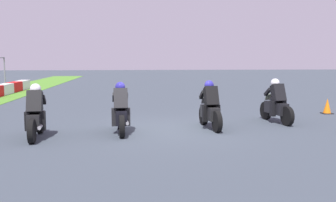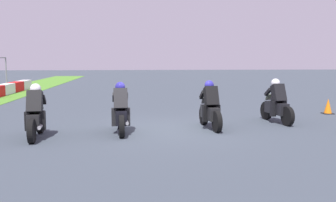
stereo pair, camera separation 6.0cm
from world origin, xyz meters
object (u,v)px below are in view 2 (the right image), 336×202
at_px(rider_lane_b, 210,109).
at_px(rider_lane_c, 121,112).
at_px(rider_lane_a, 277,105).
at_px(traffic_cone, 328,107).
at_px(rider_lane_d, 36,116).

relative_size(rider_lane_b, rider_lane_c, 1.00).
height_order(rider_lane_a, traffic_cone, rider_lane_a).
height_order(rider_lane_a, rider_lane_c, same).
distance_m(rider_lane_b, rider_lane_c, 2.83).
bearing_deg(rider_lane_d, rider_lane_b, -83.15).
height_order(rider_lane_b, traffic_cone, rider_lane_b).
bearing_deg(rider_lane_a, traffic_cone, -66.41).
relative_size(rider_lane_d, traffic_cone, 3.37).
distance_m(rider_lane_b, rider_lane_d, 5.20).
height_order(rider_lane_a, rider_lane_b, same).
bearing_deg(rider_lane_c, traffic_cone, -72.14).
relative_size(rider_lane_b, rider_lane_d, 1.00).
bearing_deg(rider_lane_a, rider_lane_d, 94.66).
height_order(rider_lane_b, rider_lane_d, same).
relative_size(rider_lane_a, rider_lane_c, 0.99).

